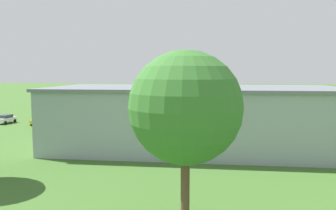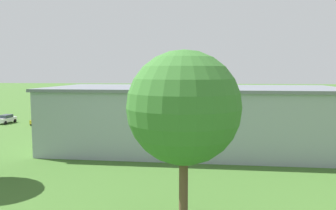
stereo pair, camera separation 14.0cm
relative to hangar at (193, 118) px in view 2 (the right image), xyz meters
name	(u,v)px [view 2 (the right image)]	position (x,y,z in m)	size (l,w,h in m)	color
ground_plane	(181,114)	(4.20, -34.22, -3.88)	(400.00, 400.00, 0.00)	#3D6628
hangar	(193,118)	(0.00, 0.00, 0.00)	(35.76, 15.64, 7.74)	#99A3AD
biplane	(155,96)	(10.44, -36.40, -0.05)	(7.33, 7.38, 3.61)	silver
car_silver	(290,124)	(-15.83, -16.12, -3.01)	(2.42, 4.46, 1.68)	#B7B7BC
car_blue	(108,121)	(15.93, -16.22, -3.07)	(2.09, 4.58, 1.55)	#23389E
car_orange	(69,121)	(22.65, -14.66, -3.04)	(2.35, 4.13, 1.63)	orange
car_yellow	(40,120)	(28.79, -15.96, -3.05)	(2.23, 4.12, 1.59)	gold
car_white	(6,119)	(35.69, -16.50, -3.04)	(2.26, 4.14, 1.63)	white
person_at_fence_line	(307,122)	(-19.20, -18.31, -3.01)	(0.43, 0.43, 1.74)	#72338C
person_watching_takeoff	(200,119)	(-0.46, -20.30, -3.11)	(0.50, 0.50, 1.55)	navy
tree_behind_hangar_left	(184,108)	(-0.29, 22.30, 3.62)	(6.76, 6.76, 10.90)	brown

